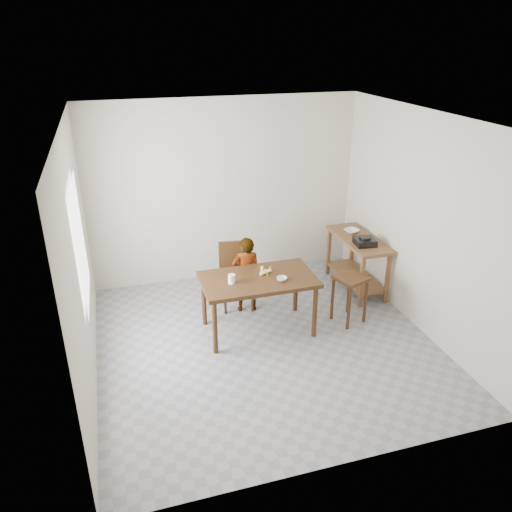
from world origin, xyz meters
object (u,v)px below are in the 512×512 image
object	(u,v)px
dining_chair	(237,277)
stool	(349,299)
dining_table	(258,304)
child	(246,275)
prep_counter	(356,263)

from	to	relation	value
dining_chair	stool	world-z (taller)	dining_chair
dining_table	child	bearing A→B (deg)	90.61
dining_table	child	size ratio (longest dim) A/B	1.31
prep_counter	dining_chair	world-z (taller)	dining_chair
dining_table	stool	size ratio (longest dim) A/B	2.17
prep_counter	child	distance (m)	1.74
child	dining_chair	world-z (taller)	child
child	dining_table	bearing A→B (deg)	95.03
dining_table	dining_chair	distance (m)	0.69
dining_table	child	xyz separation A→B (m)	(-0.01, 0.54, 0.16)
dining_chair	stool	size ratio (longest dim) A/B	1.39
stool	prep_counter	bearing A→B (deg)	57.62
prep_counter	stool	xyz separation A→B (m)	(-0.52, -0.81, -0.08)
stool	dining_chair	bearing A→B (deg)	148.84
dining_table	prep_counter	size ratio (longest dim) A/B	1.17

